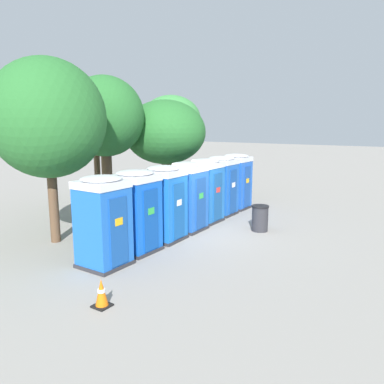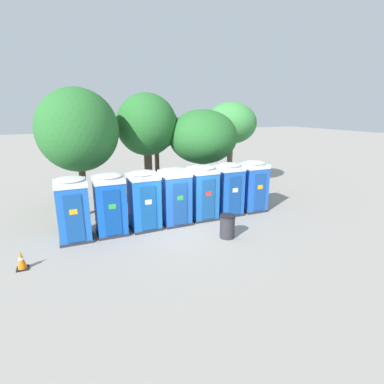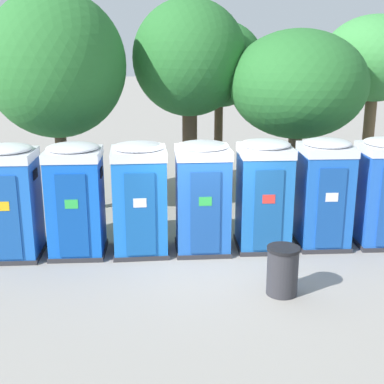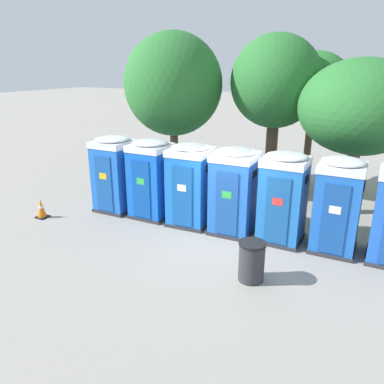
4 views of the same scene
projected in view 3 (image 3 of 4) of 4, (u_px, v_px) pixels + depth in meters
name	position (u px, v px, depth m)	size (l,w,h in m)	color
ground_plane	(205.00, 258.00, 11.90)	(120.00, 120.00, 0.00)	gray
portapotty_0	(10.00, 201.00, 11.72)	(1.22, 1.21, 2.54)	#2D2D33
portapotty_1	(76.00, 199.00, 11.86)	(1.23, 1.21, 2.54)	#2D2D33
portapotty_2	(140.00, 198.00, 11.95)	(1.27, 1.24, 2.54)	#2D2D33
portapotty_3	(203.00, 197.00, 12.05)	(1.24, 1.21, 2.54)	#2D2D33
portapotty_4	(264.00, 194.00, 12.22)	(1.22, 1.22, 2.54)	#2D2D33
portapotty_5	(324.00, 193.00, 12.36)	(1.17, 1.21, 2.54)	#2D2D33
portapotty_6	(383.00, 192.00, 12.45)	(1.19, 1.22, 2.54)	#2D2D33
street_tree_0	(56.00, 65.00, 13.85)	(3.66, 3.66, 5.96)	brown
street_tree_1	(190.00, 59.00, 15.15)	(3.24, 3.24, 5.84)	brown
street_tree_2	(219.00, 65.00, 16.93)	(2.84, 2.84, 5.29)	brown
street_tree_3	(298.00, 85.00, 14.68)	(3.80, 3.80, 4.99)	brown
street_tree_4	(375.00, 60.00, 16.30)	(3.24, 3.24, 5.44)	brown
trash_can	(283.00, 270.00, 10.13)	(0.63, 0.63, 0.95)	#2D2D33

